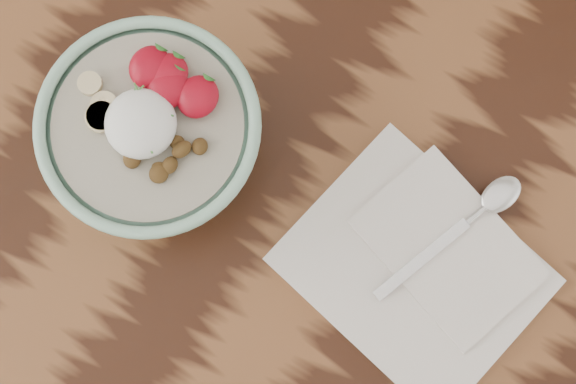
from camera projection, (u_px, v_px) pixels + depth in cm
name	position (u px, v px, depth cm)	size (l,w,h in cm)	color
table	(232.00, 222.00, 92.68)	(160.00, 90.00, 75.00)	black
breakfast_bowl	(155.00, 135.00, 77.36)	(20.97, 20.97, 14.39)	#93C6AC
napkin	(421.00, 265.00, 82.05)	(27.84, 24.41, 1.49)	white
spoon	(481.00, 211.00, 81.60)	(8.70, 18.53, 0.99)	silver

